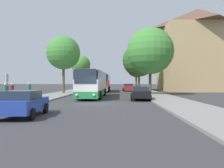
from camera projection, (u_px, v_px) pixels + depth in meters
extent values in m
plane|color=#38383A|center=(98.00, 103.00, 19.73)|extent=(300.00, 300.00, 0.00)
cube|color=gray|center=(22.00, 102.00, 19.90)|extent=(4.00, 120.00, 0.15)
cube|color=gray|center=(176.00, 103.00, 19.55)|extent=(4.00, 120.00, 0.15)
cube|color=tan|center=(198.00, 60.00, 46.31)|extent=(14.95, 14.06, 13.16)
pyramid|color=brown|center=(198.00, 19.00, 46.21)|extent=(14.95, 14.06, 4.22)
cube|color=#238942|center=(93.00, 92.00, 27.02)|extent=(2.60, 11.63, 0.70)
cube|color=silver|center=(93.00, 85.00, 27.01)|extent=(2.60, 11.63, 1.20)
cube|color=#232D3D|center=(93.00, 76.00, 27.00)|extent=(2.62, 11.40, 0.95)
cube|color=silver|center=(93.00, 72.00, 26.99)|extent=(2.55, 11.40, 0.12)
cube|color=#232D3D|center=(85.00, 76.00, 21.18)|extent=(2.18, 0.09, 1.45)
sphere|color=#F4EAC1|center=(77.00, 95.00, 21.21)|extent=(0.24, 0.24, 0.24)
sphere|color=#F4EAC1|center=(94.00, 95.00, 21.14)|extent=(0.24, 0.24, 0.24)
cylinder|color=black|center=(78.00, 95.00, 23.59)|extent=(0.32, 1.00, 1.00)
cylinder|color=black|center=(100.00, 95.00, 23.50)|extent=(0.32, 1.00, 1.00)
cylinder|color=black|center=(88.00, 92.00, 30.55)|extent=(0.32, 1.00, 1.00)
cylinder|color=black|center=(105.00, 92.00, 30.45)|extent=(0.32, 1.00, 1.00)
cube|color=gray|center=(102.00, 88.00, 42.94)|extent=(2.60, 11.69, 0.70)
cube|color=red|center=(102.00, 83.00, 42.92)|extent=(2.60, 11.69, 1.25)
cube|color=#232D3D|center=(102.00, 78.00, 42.91)|extent=(2.62, 11.45, 0.95)
cube|color=red|center=(102.00, 75.00, 42.91)|extent=(2.55, 11.45, 0.12)
cube|color=#232D3D|center=(100.00, 78.00, 37.05)|extent=(2.27, 0.08, 1.45)
sphere|color=#F4EAC1|center=(95.00, 89.00, 37.07)|extent=(0.24, 0.24, 0.24)
sphere|color=#F4EAC1|center=(105.00, 89.00, 37.04)|extent=(0.24, 0.24, 0.24)
cylinder|color=black|center=(94.00, 90.00, 39.46)|extent=(0.31, 1.00, 1.00)
cylinder|color=black|center=(108.00, 90.00, 39.41)|extent=(0.31, 1.00, 1.00)
cylinder|color=black|center=(98.00, 88.00, 46.46)|extent=(0.31, 1.00, 1.00)
cylinder|color=black|center=(109.00, 88.00, 46.42)|extent=(0.31, 1.00, 1.00)
cube|color=#233D9E|center=(23.00, 105.00, 12.30)|extent=(2.06, 4.01, 0.69)
cube|color=#232D3D|center=(22.00, 95.00, 12.14)|extent=(1.75, 2.12, 0.47)
cylinder|color=black|center=(15.00, 108.00, 13.50)|extent=(0.23, 0.63, 0.62)
cylinder|color=black|center=(46.00, 108.00, 13.54)|extent=(0.23, 0.63, 0.62)
cylinder|color=black|center=(32.00, 114.00, 11.11)|extent=(0.23, 0.63, 0.62)
cube|color=black|center=(140.00, 94.00, 23.22)|extent=(2.06, 4.40, 0.70)
cube|color=#232D3D|center=(140.00, 88.00, 23.38)|extent=(1.74, 2.32, 0.45)
cylinder|color=black|center=(150.00, 98.00, 21.82)|extent=(0.23, 0.63, 0.62)
cylinder|color=black|center=(132.00, 98.00, 21.95)|extent=(0.23, 0.63, 0.62)
cylinder|color=black|center=(148.00, 96.00, 24.49)|extent=(0.23, 0.63, 0.62)
cylinder|color=black|center=(131.00, 96.00, 24.62)|extent=(0.23, 0.63, 0.62)
cube|color=red|center=(128.00, 88.00, 44.51)|extent=(2.14, 4.60, 0.70)
cube|color=#232D3D|center=(128.00, 85.00, 44.69)|extent=(1.80, 2.43, 0.51)
cylinder|color=black|center=(134.00, 90.00, 43.15)|extent=(0.23, 0.63, 0.62)
cylinder|color=black|center=(124.00, 90.00, 43.09)|extent=(0.23, 0.63, 0.62)
cylinder|color=black|center=(132.00, 89.00, 45.94)|extent=(0.23, 0.63, 0.62)
cylinder|color=black|center=(123.00, 89.00, 45.89)|extent=(0.23, 0.63, 0.62)
cylinder|color=gray|center=(7.00, 89.00, 17.24)|extent=(0.08, 0.08, 2.44)
cube|color=silver|center=(7.00, 78.00, 17.23)|extent=(0.03, 0.45, 0.60)
cylinder|color=#23232D|center=(12.00, 97.00, 19.91)|extent=(0.30, 0.30, 0.80)
cylinder|color=maroon|center=(12.00, 89.00, 19.90)|extent=(0.36, 0.36, 0.67)
sphere|color=tan|center=(12.00, 84.00, 19.89)|extent=(0.22, 0.22, 0.22)
cylinder|color=#23232D|center=(29.00, 98.00, 18.75)|extent=(0.30, 0.30, 0.83)
cylinder|color=#236656|center=(29.00, 89.00, 18.75)|extent=(0.36, 0.36, 0.69)
sphere|color=tan|center=(29.00, 84.00, 18.74)|extent=(0.23, 0.23, 0.23)
cylinder|color=#23232D|center=(6.00, 103.00, 14.55)|extent=(0.30, 0.30, 0.84)
cylinder|color=#236656|center=(6.00, 91.00, 14.54)|extent=(0.36, 0.36, 0.70)
sphere|color=tan|center=(6.00, 84.00, 14.54)|extent=(0.23, 0.23, 0.23)
cylinder|color=#47331E|center=(81.00, 81.00, 48.61)|extent=(0.40, 0.40, 3.97)
sphere|color=#428938|center=(81.00, 65.00, 48.56)|extent=(4.24, 4.24, 4.24)
cylinder|color=brown|center=(63.00, 79.00, 35.31)|extent=(0.40, 0.40, 4.45)
sphere|color=#428938|center=(63.00, 53.00, 35.26)|extent=(5.41, 5.41, 5.41)
cylinder|color=#513D23|center=(150.00, 81.00, 31.38)|extent=(0.40, 0.40, 3.71)
sphere|color=#428938|center=(150.00, 51.00, 31.33)|extent=(6.70, 6.70, 6.70)
cylinder|color=#513D23|center=(139.00, 81.00, 44.92)|extent=(0.40, 0.40, 3.65)
sphere|color=#286023|center=(139.00, 60.00, 44.87)|extent=(6.79, 6.79, 6.79)
cylinder|color=brown|center=(136.00, 82.00, 50.94)|extent=(0.40, 0.40, 3.39)
sphere|color=#286023|center=(136.00, 68.00, 50.90)|extent=(4.36, 4.36, 4.36)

